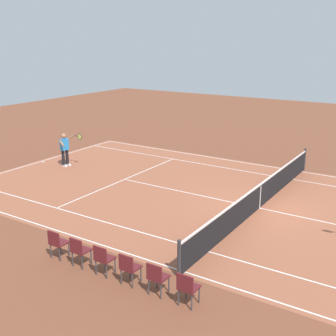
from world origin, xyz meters
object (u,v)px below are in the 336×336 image
at_px(spectator_chair_0, 187,287).
at_px(tennis_player_near, 65,148).
at_px(tennis_net, 260,196).
at_px(spectator_chair_2, 129,267).
at_px(spectator_chair_5, 57,242).
at_px(spectator_chair_1, 157,276).
at_px(spectator_chair_4, 79,250).
at_px(spectator_chair_3, 103,258).

bearing_deg(spectator_chair_0, tennis_player_near, -32.20).
xyz_separation_m(tennis_net, spectator_chair_2, (0.88, 6.81, 0.03)).
height_order(spectator_chair_2, spectator_chair_5, same).
relative_size(spectator_chair_0, spectator_chair_1, 1.00).
distance_m(tennis_net, spectator_chair_2, 6.87).
distance_m(spectator_chair_0, spectator_chair_1, 0.86).
bearing_deg(spectator_chair_4, tennis_net, -110.92).
bearing_deg(tennis_player_near, spectator_chair_3, 140.57).
xyz_separation_m(tennis_net, tennis_player_near, (10.20, -0.14, 0.44)).
bearing_deg(tennis_net, spectator_chair_4, 69.08).
relative_size(spectator_chair_3, spectator_chair_5, 1.00).
relative_size(spectator_chair_4, spectator_chair_5, 1.00).
xyz_separation_m(tennis_net, spectator_chair_4, (2.60, 6.81, 0.03)).
xyz_separation_m(tennis_player_near, spectator_chair_3, (-8.45, 6.95, -0.41)).
relative_size(spectator_chair_0, spectator_chair_2, 1.00).
bearing_deg(tennis_net, spectator_chair_5, 63.03).
xyz_separation_m(tennis_player_near, spectator_chair_1, (-10.18, 6.95, -0.41)).
xyz_separation_m(tennis_net, spectator_chair_1, (0.02, 6.81, 0.03)).
bearing_deg(spectator_chair_0, spectator_chair_2, 0.00).
distance_m(tennis_net, spectator_chair_4, 7.29).
relative_size(tennis_player_near, spectator_chair_4, 1.93).
distance_m(tennis_player_near, spectator_chair_1, 12.33).
bearing_deg(spectator_chair_1, spectator_chair_3, 0.00).
distance_m(spectator_chair_3, spectator_chair_5, 1.72).
xyz_separation_m(spectator_chair_1, spectator_chair_5, (3.45, 0.00, 0.00)).
xyz_separation_m(spectator_chair_2, spectator_chair_5, (2.59, 0.00, 0.00)).
relative_size(tennis_player_near, spectator_chair_5, 1.93).
distance_m(spectator_chair_4, spectator_chair_5, 0.86).
distance_m(spectator_chair_1, spectator_chair_2, 0.86).
bearing_deg(tennis_net, spectator_chair_1, 89.84).
height_order(spectator_chair_1, spectator_chair_5, same).
height_order(spectator_chair_1, spectator_chair_3, same).
bearing_deg(tennis_player_near, spectator_chair_0, 147.80).
relative_size(spectator_chair_0, spectator_chair_4, 1.00).
bearing_deg(spectator_chair_3, tennis_net, -104.35).
height_order(tennis_player_near, spectator_chair_1, tennis_player_near).
bearing_deg(spectator_chair_0, tennis_net, -82.95).
xyz_separation_m(spectator_chair_0, spectator_chair_5, (4.31, 0.00, 0.00)).
relative_size(tennis_player_near, spectator_chair_3, 1.93).
relative_size(tennis_net, spectator_chair_1, 13.30).
distance_m(spectator_chair_1, spectator_chair_4, 2.59).
height_order(spectator_chair_0, spectator_chair_2, same).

